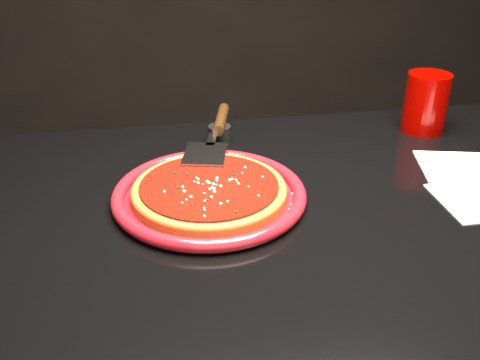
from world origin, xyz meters
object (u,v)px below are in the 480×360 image
table (296,354)px  cup (426,103)px  plate (209,194)px  ramekin (220,134)px  pizza_server (215,133)px

table → cup: size_ratio=9.02×
plate → cup: bearing=24.3°
cup → ramekin: cup is taller
plate → ramekin: (0.05, 0.25, 0.01)m
plate → pizza_server: pizza_server is taller
table → plate: bearing=170.9°
plate → pizza_server: bearing=79.3°
cup → table: bearing=-143.3°
table → plate: plate is taller
pizza_server → ramekin: bearing=85.2°
plate → pizza_server: 0.21m
table → ramekin: ramekin is taller
cup → plate: bearing=-155.7°
table → pizza_server: size_ratio=3.52×
pizza_server → ramekin: size_ratio=6.92×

